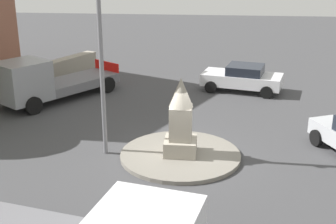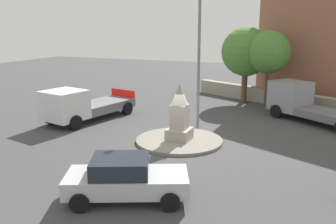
# 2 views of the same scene
# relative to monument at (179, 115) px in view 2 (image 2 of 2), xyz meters

# --- Properties ---
(ground_plane) EXTENTS (80.00, 80.00, 0.00)m
(ground_plane) POSITION_rel_monument_xyz_m (0.00, 0.00, -1.43)
(ground_plane) COLOR #424244
(traffic_island) EXTENTS (4.41, 4.41, 0.15)m
(traffic_island) POSITION_rel_monument_xyz_m (0.00, 0.00, -1.36)
(traffic_island) COLOR gray
(traffic_island) RESTS_ON ground
(monument) EXTENTS (1.16, 1.16, 2.85)m
(monument) POSITION_rel_monument_xyz_m (0.00, 0.00, 0.00)
(monument) COLOR #9E9687
(monument) RESTS_ON traffic_island
(streetlamp) EXTENTS (3.33, 0.28, 8.87)m
(streetlamp) POSITION_rel_monument_xyz_m (2.80, -0.06, 3.85)
(streetlamp) COLOR slate
(streetlamp) RESTS_ON ground
(car_silver_far_side) EXTENTS (3.23, 4.46, 1.51)m
(car_silver_far_side) POSITION_rel_monument_xyz_m (-6.56, -0.54, -0.66)
(car_silver_far_side) COLOR #B7BABF
(car_silver_far_side) RESTS_ON ground
(truck_grey_parked_left) EXTENTS (5.28, 6.34, 2.30)m
(truck_grey_parked_left) POSITION_rel_monument_xyz_m (7.15, -5.62, -0.34)
(truck_grey_parked_left) COLOR gray
(truck_grey_parked_left) RESTS_ON ground
(truck_white_near_island) EXTENTS (6.51, 3.53, 2.12)m
(truck_white_near_island) POSITION_rel_monument_xyz_m (1.44, 7.00, -0.41)
(truck_white_near_island) COLOR silver
(truck_white_near_island) RESTS_ON ground
(stone_boundary_wall) EXTENTS (8.19, 16.35, 1.11)m
(stone_boundary_wall) POSITION_rel_monument_xyz_m (10.44, -4.92, -0.88)
(stone_boundary_wall) COLOR #9E9687
(stone_boundary_wall) RESTS_ON ground
(corner_building) EXTENTS (11.13, 11.47, 10.56)m
(corner_building) POSITION_rel_monument_xyz_m (15.48, -7.29, 3.85)
(corner_building) COLOR #935B47
(corner_building) RESTS_ON ground
(tree_near_wall) EXTENTS (3.66, 3.66, 5.70)m
(tree_near_wall) POSITION_rel_monument_xyz_m (11.14, -1.10, 2.42)
(tree_near_wall) COLOR brown
(tree_near_wall) RESTS_ON ground
(tree_mid_cluster) EXTENTS (3.06, 3.06, 5.47)m
(tree_mid_cluster) POSITION_rel_monument_xyz_m (10.31, -2.85, 2.49)
(tree_mid_cluster) COLOR brown
(tree_mid_cluster) RESTS_ON ground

